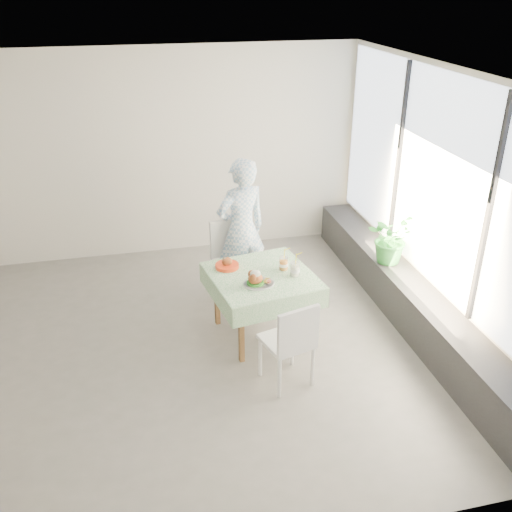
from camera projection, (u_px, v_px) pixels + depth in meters
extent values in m
plane|color=#615F5C|center=(162.00, 352.00, 6.01)|extent=(6.00, 6.00, 0.00)
plane|color=white|center=(137.00, 78.00, 4.77)|extent=(6.00, 6.00, 0.00)
cube|color=silver|center=(138.00, 156.00, 7.57)|extent=(6.00, 0.02, 2.80)
cube|color=silver|center=(180.00, 406.00, 3.21)|extent=(6.00, 0.02, 2.80)
cube|color=silver|center=(438.00, 204.00, 6.00)|extent=(0.02, 5.00, 2.80)
cube|color=#D1E0F9|center=(439.00, 182.00, 5.88)|extent=(0.01, 4.80, 2.18)
cube|color=black|center=(408.00, 301.00, 6.47)|extent=(0.40, 4.80, 0.50)
cube|color=brown|center=(262.00, 277.00, 6.00)|extent=(1.03, 1.03, 0.04)
cube|color=white|center=(262.00, 275.00, 5.99)|extent=(1.19, 1.19, 0.01)
cube|color=white|center=(235.00, 264.00, 6.75)|extent=(0.53, 0.53, 0.04)
cube|color=white|center=(229.00, 237.00, 6.81)|extent=(0.47, 0.12, 0.46)
cube|color=white|center=(287.00, 341.00, 5.40)|extent=(0.53, 0.53, 0.04)
cube|color=white|center=(298.00, 330.00, 5.14)|extent=(0.42, 0.15, 0.43)
imported|color=#82ACD1|center=(241.00, 230.00, 6.71)|extent=(0.73, 0.59, 1.75)
cylinder|color=white|center=(259.00, 284.00, 5.79)|extent=(0.32, 0.32, 0.02)
cylinder|color=#175515|center=(255.00, 283.00, 5.78)|extent=(0.18, 0.18, 0.02)
ellipsoid|color=brown|center=(255.00, 278.00, 5.76)|extent=(0.15, 0.14, 0.12)
ellipsoid|color=white|center=(255.00, 274.00, 5.73)|extent=(0.11, 0.10, 0.08)
cylinder|color=maroon|center=(269.00, 281.00, 5.79)|extent=(0.05, 0.05, 0.03)
cylinder|color=white|center=(284.00, 264.00, 6.06)|extent=(0.10, 0.10, 0.14)
cylinder|color=orange|center=(284.00, 265.00, 6.07)|extent=(0.09, 0.09, 0.10)
cylinder|color=white|center=(284.00, 258.00, 6.03)|extent=(0.10, 0.10, 0.01)
cylinder|color=yellow|center=(284.00, 253.00, 6.01)|extent=(0.01, 0.04, 0.19)
cylinder|color=white|center=(295.00, 269.00, 5.94)|extent=(0.10, 0.10, 0.15)
cylinder|color=white|center=(295.00, 271.00, 5.95)|extent=(0.09, 0.09, 0.11)
cylinder|color=white|center=(295.00, 263.00, 5.91)|extent=(0.11, 0.11, 0.01)
cylinder|color=yellow|center=(296.00, 258.00, 5.89)|extent=(0.01, 0.04, 0.20)
cylinder|color=red|center=(227.00, 266.00, 6.13)|extent=(0.25, 0.25, 0.04)
cylinder|color=white|center=(227.00, 265.00, 6.12)|extent=(0.21, 0.21, 0.01)
ellipsoid|color=brown|center=(227.00, 261.00, 6.10)|extent=(0.11, 0.11, 0.10)
imported|color=#257132|center=(391.00, 238.00, 6.68)|extent=(0.72, 0.70, 0.61)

